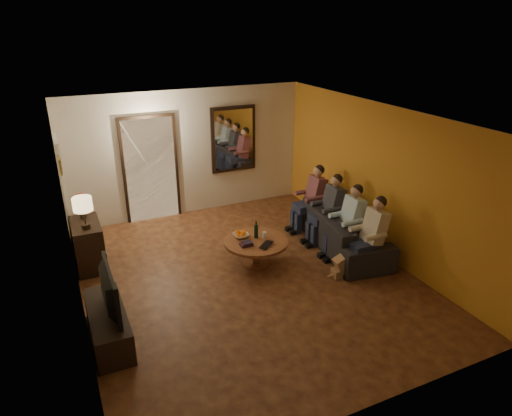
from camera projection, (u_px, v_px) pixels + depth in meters
name	position (u px, v px, depth m)	size (l,w,h in m)	color
floor	(247.00, 277.00, 7.40)	(5.00, 6.00, 0.01)	#3C1A10
ceiling	(246.00, 117.00, 6.39)	(5.00, 6.00, 0.01)	white
back_wall	(188.00, 153.00, 9.41)	(5.00, 0.02, 2.60)	beige
front_wall	(371.00, 310.00, 4.39)	(5.00, 0.02, 2.60)	beige
left_wall	(71.00, 233.00, 5.93)	(0.02, 6.00, 2.60)	beige
right_wall	(379.00, 180.00, 7.87)	(0.02, 6.00, 2.60)	beige
orange_accent	(378.00, 180.00, 7.86)	(0.01, 6.00, 2.60)	orange
kitchen_doorway	(151.00, 170.00, 9.18)	(1.00, 0.06, 2.10)	#FFE0A5
door_trim	(151.00, 170.00, 9.17)	(1.12, 0.04, 2.22)	black
fridge_glimpse	(163.00, 175.00, 9.34)	(0.45, 0.03, 1.70)	silver
mirror_frame	(233.00, 139.00, 9.68)	(1.00, 0.05, 1.40)	black
mirror_glass	(234.00, 139.00, 9.66)	(0.86, 0.02, 1.26)	white
white_door	(65.00, 195.00, 7.98)	(0.06, 0.85, 2.04)	white
framed_art	(60.00, 165.00, 6.82)	(0.03, 0.28, 0.24)	#B28C33
art_canvas	(61.00, 165.00, 6.82)	(0.01, 0.22, 0.18)	brown
dresser	(88.00, 245.00, 7.60)	(0.45, 0.89, 0.79)	black
table_lamp	(84.00, 213.00, 7.16)	(0.30, 0.30, 0.54)	beige
flower_vase	(81.00, 206.00, 7.55)	(0.14, 0.14, 0.44)	red
tv_stand	(108.00, 325.00, 5.90)	(0.45, 1.31, 0.44)	black
tv	(103.00, 291.00, 5.70)	(0.13, 1.03, 0.59)	black
sofa	(343.00, 229.00, 8.27)	(0.91, 2.33, 0.68)	black
person_a	(371.00, 238.00, 7.37)	(0.60, 0.40, 1.20)	tan
person_b	(349.00, 224.00, 7.88)	(0.60, 0.40, 1.20)	tan
person_c	(330.00, 211.00, 8.38)	(0.60, 0.40, 1.20)	tan
person_d	(313.00, 200.00, 8.88)	(0.60, 0.40, 1.20)	tan
dog	(348.00, 260.00, 7.36)	(0.56, 0.24, 0.56)	#A66C4C
coffee_table	(256.00, 252.00, 7.70)	(1.08, 1.08, 0.45)	brown
bowl	(241.00, 235.00, 7.72)	(0.26, 0.26, 0.06)	white
oranges	(241.00, 232.00, 7.69)	(0.20, 0.20, 0.08)	orange
wine_bottle	(256.00, 229.00, 7.66)	(0.07, 0.07, 0.31)	black
wine_glass	(264.00, 235.00, 7.71)	(0.06, 0.06, 0.10)	silver
book_stack	(246.00, 244.00, 7.44)	(0.20, 0.15, 0.07)	black
laptop	(269.00, 246.00, 7.42)	(0.33, 0.21, 0.03)	black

